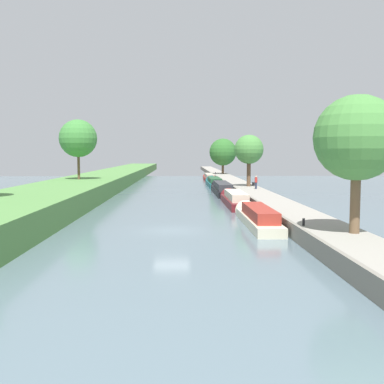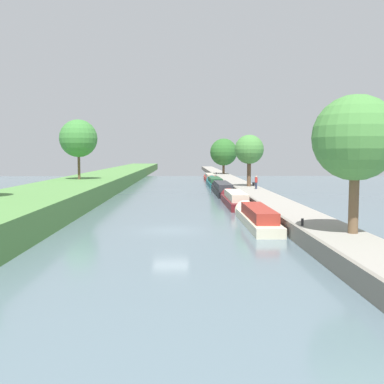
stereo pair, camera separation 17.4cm
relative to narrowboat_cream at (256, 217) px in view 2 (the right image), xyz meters
name	(u,v)px [view 2 (the right image)]	position (x,y,z in m)	size (l,w,h in m)	color
ground_plane	(171,231)	(-6.42, -2.79, -0.59)	(160.00, 160.00, 0.00)	slate
right_towpath	(306,223)	(3.10, -2.79, -0.10)	(3.36, 260.00, 0.98)	gray
stone_quay	(281,223)	(1.30, -2.79, -0.07)	(0.25, 260.00, 1.03)	gray
narrowboat_cream	(256,217)	(0.00, 0.00, 0.00)	(1.92, 12.31, 2.04)	beige
narrowboat_maroon	(234,199)	(-0.13, 13.38, 0.02)	(2.01, 12.50, 2.08)	maroon
narrowboat_black	(222,189)	(-0.21, 27.83, 0.05)	(2.13, 15.47, 2.20)	black
narrowboat_teal	(214,182)	(-0.22, 42.66, 0.01)	(2.20, 14.21, 2.13)	#195B60
narrowboat_red	(210,178)	(-0.12, 57.43, 0.01)	(1.85, 14.81, 1.99)	maroon
tree_rightbank_near	(356,138)	(3.84, -9.67, 5.61)	(4.70, 4.70, 7.61)	brown
tree_rightbank_midnear	(249,150)	(3.41, 27.38, 5.33)	(3.92, 3.92, 6.96)	brown
tree_rightbank_midfar	(224,152)	(3.48, 66.51, 5.17)	(5.93, 5.93, 7.76)	brown
tree_leftbank_upstream	(78,138)	(-19.25, 26.43, 6.80)	(4.94, 4.94, 7.87)	brown
person_walking	(256,182)	(3.64, 22.64, 1.26)	(0.34, 0.34, 1.66)	#282D42
mooring_bollard_near	(302,222)	(1.72, -6.98, 0.62)	(0.16, 0.16, 0.45)	black
mooring_bollard_far	(216,173)	(1.72, 64.61, 0.62)	(0.16, 0.16, 0.45)	black
park_bench	(255,183)	(4.33, 28.24, 0.74)	(0.44, 1.50, 0.47)	#333338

